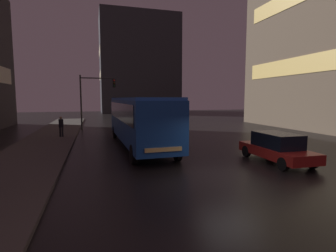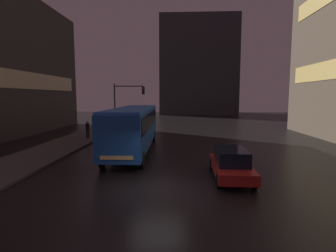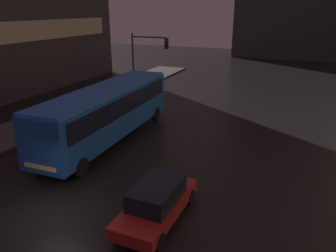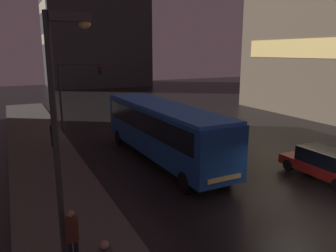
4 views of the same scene
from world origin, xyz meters
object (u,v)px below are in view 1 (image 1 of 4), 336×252
car_taxi (277,147)px  pedestrian_far (61,125)px  bus_near (139,117)px  traffic_light_main (94,93)px

car_taxi → pedestrian_far: pedestrian_far is taller
bus_near → traffic_light_main: traffic_light_main is taller
bus_near → pedestrian_far: 7.92m
bus_near → traffic_light_main: bearing=-76.8°
bus_near → pedestrian_far: bus_near is taller
bus_near → pedestrian_far: size_ratio=7.22×
bus_near → traffic_light_main: (-2.89, 10.97, 1.84)m
car_taxi → pedestrian_far: size_ratio=2.68×
bus_near → car_taxi: bus_near is taller
car_taxi → traffic_light_main: 19.73m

